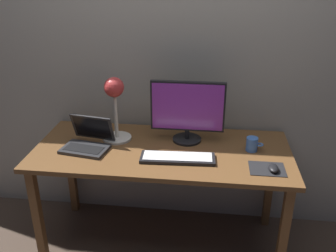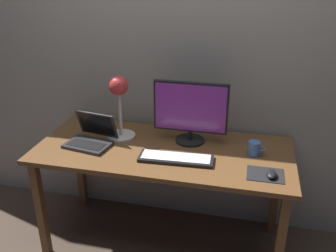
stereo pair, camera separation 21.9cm
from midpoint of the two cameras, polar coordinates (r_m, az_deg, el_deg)
The scene contains 10 objects.
ground_plane at distance 2.74m, azimuth 1.71°, elevation -17.38°, with size 4.80×4.80×0.00m, color #47382D.
back_wall at distance 2.50m, azimuth 3.95°, elevation 12.17°, with size 4.80×0.06×2.60m, color #9E998E.
desk at distance 2.36m, azimuth 1.90°, elevation -5.25°, with size 1.60×0.70×0.74m.
monitor at distance 2.33m, azimuth 6.19°, elevation 2.32°, with size 0.47×0.19×0.40m.
keyboard_main at distance 2.19m, azimuth 4.12°, elevation -5.06°, with size 0.45×0.16×0.03m.
laptop at distance 2.39m, azimuth -9.09°, elevation -1.44°, with size 0.32×0.29×0.19m.
desk_lamp at distance 2.37m, azimuth -4.94°, elevation 4.39°, with size 0.19×0.19×0.42m.
mousepad at distance 2.14m, azimuth 17.65°, elevation -7.21°, with size 0.20×0.16×0.00m, color black.
mouse at distance 2.12m, azimuth 18.55°, elevation -7.10°, with size 0.06×0.10×0.03m, color black.
coffee_mug at distance 2.31m, azimuth 15.83°, elevation -3.42°, with size 0.11×0.07×0.09m.
Camera 2 is at (0.50, -2.00, 1.81)m, focal length 39.54 mm.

